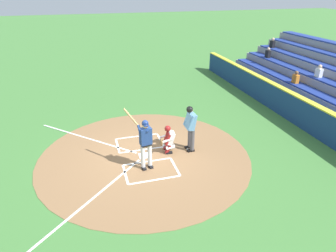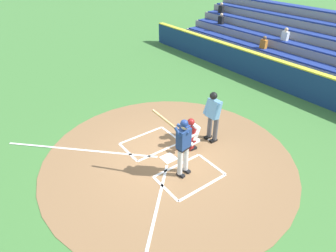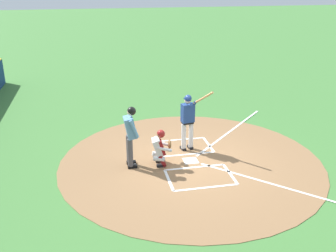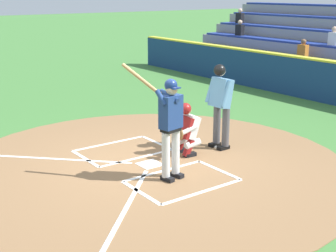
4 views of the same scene
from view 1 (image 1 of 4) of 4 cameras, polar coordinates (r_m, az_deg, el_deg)
ground_plane at (r=11.62m, az=-4.45°, el=-5.65°), size 120.00×120.00×0.00m
dirt_circle at (r=11.62m, az=-4.45°, el=-5.63°), size 8.00×8.00×0.01m
home_plate_and_chalk at (r=11.51m, az=-8.77°, el=-6.16°), size 7.93×4.91×0.01m
batter at (r=10.36m, az=-4.31°, el=-2.80°), size 0.86×0.85×2.13m
catcher at (r=11.55m, az=0.03°, el=-2.40°), size 0.59×0.64×1.13m
plate_umpire at (r=11.51m, az=4.29°, el=0.12°), size 0.59×0.41×1.86m
baseball at (r=11.96m, az=3.71°, el=-4.44°), size 0.07×0.07×0.07m
backstop_wall at (r=14.55m, az=25.74°, el=1.30°), size 22.00×0.36×1.31m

